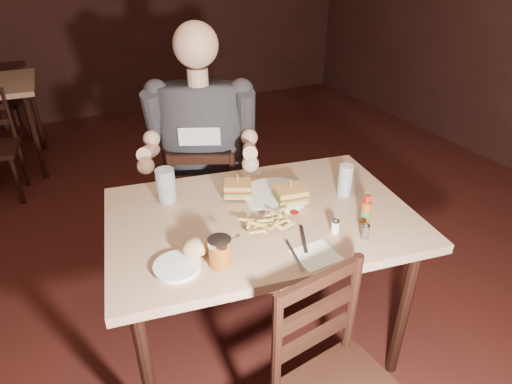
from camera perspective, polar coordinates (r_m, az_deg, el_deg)
name	(u,v)px	position (r m, az deg, el deg)	size (l,w,h in m)	color
room_shell	(202,45)	(1.80, -7.20, 18.84)	(7.00, 7.00, 7.00)	black
main_table	(261,229)	(1.83, 0.68, -4.98)	(1.36, 1.01, 0.77)	tan
chair_far	(207,207)	(2.51, -6.58, -2.03)	(0.39, 0.42, 0.84)	black
diner	(200,127)	(2.23, -7.43, 8.64)	(0.58, 0.46, 1.01)	#323136
dinner_plate	(276,196)	(1.90, 2.65, -0.49)	(0.29, 0.29, 0.02)	white
sandwich_left	(238,184)	(1.87, -2.45, 1.02)	(0.12, 0.10, 0.10)	tan
sandwich_right	(290,190)	(1.83, 4.62, 0.33)	(0.13, 0.11, 0.11)	tan
fries_pile	(269,221)	(1.68, 1.70, -3.82)	(0.24, 0.17, 0.04)	#EAC96B
ketchup_dollop	(294,212)	(1.77, 5.14, -2.71)	(0.04, 0.04, 0.01)	maroon
glass_left	(166,185)	(1.88, -11.91, 0.86)	(0.08, 0.08, 0.15)	silver
glass_right	(345,180)	(1.93, 11.81, 1.53)	(0.06, 0.06, 0.14)	silver
hot_sauce	(366,209)	(1.76, 14.48, -2.20)	(0.04, 0.04, 0.13)	#8E4610
salt_shaker	(335,226)	(1.69, 10.52, -4.52)	(0.03, 0.03, 0.06)	white
pepper_shaker	(365,231)	(1.68, 14.38, -5.10)	(0.03, 0.03, 0.06)	#38332D
syrup_dispenser	(220,252)	(1.50, -4.84, -7.97)	(0.08, 0.08, 0.11)	#8E4610
napkin	(316,255)	(1.58, 8.00, -8.34)	(0.15, 0.14, 0.00)	white
knife	(294,255)	(1.56, 5.13, -8.35)	(0.01, 0.19, 0.00)	silver
fork	(304,239)	(1.64, 6.36, -6.25)	(0.01, 0.18, 0.01)	silver
side_plate	(177,267)	(1.53, -10.44, -9.84)	(0.16, 0.16, 0.01)	white
bread_roll	(196,247)	(1.54, -7.97, -7.27)	(0.11, 0.09, 0.06)	tan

